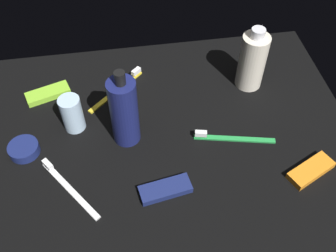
{
  "coord_description": "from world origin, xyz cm",
  "views": [
    {
      "loc": [
        -8.53,
        -54.23,
        68.69
      ],
      "look_at": [
        0.0,
        0.0,
        3.0
      ],
      "focal_mm": 41.81,
      "sensor_mm": 36.0,
      "label": 1
    }
  ],
  "objects_px": {
    "toothbrush_green": "(229,138)",
    "snack_bar_navy": "(165,189)",
    "toothbrush_white": "(67,185)",
    "deodorant_stick": "(72,114)",
    "cream_tin_left": "(24,149)",
    "snack_bar_lime": "(48,94)",
    "toothbrush_yellow": "(119,88)",
    "snack_bar_orange": "(311,170)",
    "lotion_bottle": "(124,112)",
    "bodywash_bottle": "(252,61)"
  },
  "relations": [
    {
      "from": "toothbrush_yellow",
      "to": "snack_bar_lime",
      "type": "height_order",
      "value": "toothbrush_yellow"
    },
    {
      "from": "toothbrush_white",
      "to": "deodorant_stick",
      "type": "bearing_deg",
      "value": 83.62
    },
    {
      "from": "toothbrush_green",
      "to": "snack_bar_lime",
      "type": "height_order",
      "value": "toothbrush_green"
    },
    {
      "from": "lotion_bottle",
      "to": "toothbrush_yellow",
      "type": "distance_m",
      "value": 0.17
    },
    {
      "from": "lotion_bottle",
      "to": "snack_bar_orange",
      "type": "relative_size",
      "value": 1.86
    },
    {
      "from": "toothbrush_white",
      "to": "lotion_bottle",
      "type": "bearing_deg",
      "value": 39.84
    },
    {
      "from": "toothbrush_yellow",
      "to": "cream_tin_left",
      "type": "xyz_separation_m",
      "value": [
        -0.22,
        -0.16,
        0.0
      ]
    },
    {
      "from": "snack_bar_lime",
      "to": "snack_bar_navy",
      "type": "distance_m",
      "value": 0.39
    },
    {
      "from": "lotion_bottle",
      "to": "bodywash_bottle",
      "type": "height_order",
      "value": "lotion_bottle"
    },
    {
      "from": "bodywash_bottle",
      "to": "snack_bar_lime",
      "type": "height_order",
      "value": "bodywash_bottle"
    },
    {
      "from": "bodywash_bottle",
      "to": "deodorant_stick",
      "type": "distance_m",
      "value": 0.44
    },
    {
      "from": "cream_tin_left",
      "to": "snack_bar_lime",
      "type": "bearing_deg",
      "value": 75.09
    },
    {
      "from": "bodywash_bottle",
      "to": "snack_bar_lime",
      "type": "bearing_deg",
      "value": 176.17
    },
    {
      "from": "bodywash_bottle",
      "to": "cream_tin_left",
      "type": "bearing_deg",
      "value": -166.3
    },
    {
      "from": "toothbrush_green",
      "to": "snack_bar_orange",
      "type": "xyz_separation_m",
      "value": [
        0.14,
        -0.11,
        0.0
      ]
    },
    {
      "from": "deodorant_stick",
      "to": "snack_bar_lime",
      "type": "xyz_separation_m",
      "value": [
        -0.06,
        0.11,
        -0.04
      ]
    },
    {
      "from": "snack_bar_lime",
      "to": "cream_tin_left",
      "type": "bearing_deg",
      "value": -122.77
    },
    {
      "from": "cream_tin_left",
      "to": "deodorant_stick",
      "type": "bearing_deg",
      "value": 26.84
    },
    {
      "from": "snack_bar_orange",
      "to": "lotion_bottle",
      "type": "bearing_deg",
      "value": 132.31
    },
    {
      "from": "bodywash_bottle",
      "to": "snack_bar_orange",
      "type": "distance_m",
      "value": 0.29
    },
    {
      "from": "lotion_bottle",
      "to": "snack_bar_lime",
      "type": "distance_m",
      "value": 0.25
    },
    {
      "from": "deodorant_stick",
      "to": "snack_bar_lime",
      "type": "relative_size",
      "value": 0.84
    },
    {
      "from": "toothbrush_green",
      "to": "snack_bar_navy",
      "type": "height_order",
      "value": "toothbrush_green"
    },
    {
      "from": "snack_bar_orange",
      "to": "snack_bar_lime",
      "type": "relative_size",
      "value": 1.0
    },
    {
      "from": "bodywash_bottle",
      "to": "snack_bar_navy",
      "type": "xyz_separation_m",
      "value": [
        -0.25,
        -0.28,
        -0.07
      ]
    },
    {
      "from": "deodorant_stick",
      "to": "toothbrush_yellow",
      "type": "relative_size",
      "value": 0.62
    },
    {
      "from": "bodywash_bottle",
      "to": "cream_tin_left",
      "type": "relative_size",
      "value": 2.51
    },
    {
      "from": "lotion_bottle",
      "to": "deodorant_stick",
      "type": "height_order",
      "value": "lotion_bottle"
    },
    {
      "from": "snack_bar_orange",
      "to": "snack_bar_navy",
      "type": "distance_m",
      "value": 0.3
    },
    {
      "from": "lotion_bottle",
      "to": "snack_bar_navy",
      "type": "height_order",
      "value": "lotion_bottle"
    },
    {
      "from": "snack_bar_orange",
      "to": "snack_bar_navy",
      "type": "xyz_separation_m",
      "value": [
        -0.3,
        0.0,
        0.0
      ]
    },
    {
      "from": "lotion_bottle",
      "to": "cream_tin_left",
      "type": "xyz_separation_m",
      "value": [
        -0.22,
        -0.01,
        -0.07
      ]
    },
    {
      "from": "toothbrush_yellow",
      "to": "deodorant_stick",
      "type": "bearing_deg",
      "value": -135.99
    },
    {
      "from": "toothbrush_yellow",
      "to": "snack_bar_navy",
      "type": "relative_size",
      "value": 1.36
    },
    {
      "from": "bodywash_bottle",
      "to": "snack_bar_lime",
      "type": "relative_size",
      "value": 1.58
    },
    {
      "from": "bodywash_bottle",
      "to": "snack_bar_orange",
      "type": "bearing_deg",
      "value": -79.23
    },
    {
      "from": "bodywash_bottle",
      "to": "toothbrush_green",
      "type": "xyz_separation_m",
      "value": [
        -0.09,
        -0.17,
        -0.07
      ]
    },
    {
      "from": "toothbrush_green",
      "to": "snack_bar_lime",
      "type": "xyz_separation_m",
      "value": [
        -0.4,
        0.2,
        0.0
      ]
    },
    {
      "from": "toothbrush_white",
      "to": "toothbrush_green",
      "type": "height_order",
      "value": "same"
    },
    {
      "from": "toothbrush_white",
      "to": "toothbrush_green",
      "type": "relative_size",
      "value": 0.86
    },
    {
      "from": "deodorant_stick",
      "to": "toothbrush_white",
      "type": "bearing_deg",
      "value": -96.38
    },
    {
      "from": "snack_bar_lime",
      "to": "bodywash_bottle",
      "type": "bearing_deg",
      "value": -21.7
    },
    {
      "from": "bodywash_bottle",
      "to": "snack_bar_lime",
      "type": "distance_m",
      "value": 0.5
    },
    {
      "from": "toothbrush_yellow",
      "to": "toothbrush_green",
      "type": "bearing_deg",
      "value": -40.39
    },
    {
      "from": "toothbrush_white",
      "to": "snack_bar_orange",
      "type": "distance_m",
      "value": 0.5
    },
    {
      "from": "bodywash_bottle",
      "to": "toothbrush_green",
      "type": "distance_m",
      "value": 0.2
    },
    {
      "from": "snack_bar_navy",
      "to": "toothbrush_white",
      "type": "bearing_deg",
      "value": 159.02
    },
    {
      "from": "toothbrush_white",
      "to": "toothbrush_yellow",
      "type": "relative_size",
      "value": 1.08
    },
    {
      "from": "deodorant_stick",
      "to": "snack_bar_orange",
      "type": "relative_size",
      "value": 0.84
    },
    {
      "from": "bodywash_bottle",
      "to": "snack_bar_navy",
      "type": "distance_m",
      "value": 0.38
    }
  ]
}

